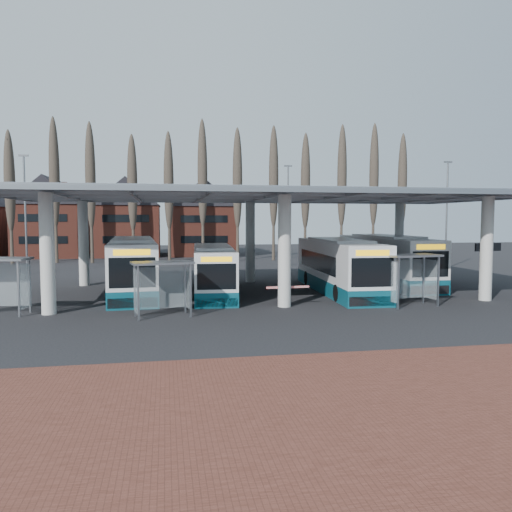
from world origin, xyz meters
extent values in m
plane|color=black|center=(0.00, 0.00, 0.00)|extent=(140.00, 140.00, 0.00)
cube|color=brown|center=(0.00, -12.00, 0.01)|extent=(70.00, 10.00, 0.03)
cylinder|color=silver|center=(-12.00, 2.50, 3.00)|extent=(0.70, 0.70, 6.00)
cylinder|color=silver|center=(-12.00, 13.50, 3.00)|extent=(0.70, 0.70, 6.00)
cylinder|color=silver|center=(0.00, 2.50, 3.00)|extent=(0.70, 0.70, 6.00)
cylinder|color=silver|center=(0.00, 13.50, 3.00)|extent=(0.70, 0.70, 6.00)
cylinder|color=silver|center=(12.00, 2.50, 3.00)|extent=(0.70, 0.70, 6.00)
cylinder|color=silver|center=(12.00, 13.50, 3.00)|extent=(0.70, 0.70, 6.00)
cube|color=gray|center=(0.00, 8.00, 6.25)|extent=(32.00, 16.00, 0.12)
cube|color=silver|center=(0.00, 8.00, 6.32)|extent=(31.50, 15.50, 0.04)
cone|color=#473D33|center=(-22.00, 33.00, 7.25)|extent=(0.36, 0.36, 14.50)
ellipsoid|color=#473D33|center=(-22.00, 33.00, 8.99)|extent=(1.10, 1.10, 11.02)
cone|color=#473D33|center=(-18.00, 33.00, 7.25)|extent=(0.36, 0.36, 14.50)
ellipsoid|color=#473D33|center=(-18.00, 33.00, 8.99)|extent=(1.10, 1.10, 11.02)
cone|color=#473D33|center=(-14.00, 33.00, 7.25)|extent=(0.36, 0.36, 14.50)
ellipsoid|color=#473D33|center=(-14.00, 33.00, 8.99)|extent=(1.10, 1.10, 11.02)
cone|color=#473D33|center=(-10.00, 33.00, 7.25)|extent=(0.36, 0.36, 14.50)
ellipsoid|color=#473D33|center=(-10.00, 33.00, 8.99)|extent=(1.10, 1.10, 11.02)
cone|color=#473D33|center=(-6.00, 33.00, 7.25)|extent=(0.36, 0.36, 14.50)
ellipsoid|color=#473D33|center=(-6.00, 33.00, 8.99)|extent=(1.10, 1.10, 11.02)
cone|color=#473D33|center=(-2.00, 33.00, 7.25)|extent=(0.36, 0.36, 14.50)
ellipsoid|color=#473D33|center=(-2.00, 33.00, 8.99)|extent=(1.10, 1.10, 11.02)
cone|color=#473D33|center=(2.00, 33.00, 7.25)|extent=(0.36, 0.36, 14.50)
ellipsoid|color=#473D33|center=(2.00, 33.00, 8.99)|extent=(1.10, 1.10, 11.02)
cone|color=#473D33|center=(6.00, 33.00, 7.25)|extent=(0.36, 0.36, 14.50)
ellipsoid|color=#473D33|center=(6.00, 33.00, 8.99)|extent=(1.10, 1.10, 11.02)
cone|color=#473D33|center=(10.00, 33.00, 7.25)|extent=(0.36, 0.36, 14.50)
ellipsoid|color=#473D33|center=(10.00, 33.00, 8.99)|extent=(1.10, 1.10, 11.02)
cone|color=#473D33|center=(14.00, 33.00, 7.25)|extent=(0.36, 0.36, 14.50)
ellipsoid|color=#473D33|center=(14.00, 33.00, 8.99)|extent=(1.10, 1.10, 11.02)
cone|color=#473D33|center=(18.00, 33.00, 7.25)|extent=(0.36, 0.36, 14.50)
ellipsoid|color=#473D33|center=(18.00, 33.00, 8.99)|extent=(1.10, 1.10, 11.02)
cone|color=#473D33|center=(22.00, 33.00, 7.25)|extent=(0.36, 0.36, 14.50)
ellipsoid|color=#473D33|center=(22.00, 33.00, 8.99)|extent=(1.10, 1.10, 11.02)
cube|color=brown|center=(-20.50, 44.00, 3.50)|extent=(8.00, 10.00, 7.00)
pyramid|color=black|center=(-20.50, 44.00, 10.50)|extent=(8.30, 10.30, 3.50)
cube|color=brown|center=(-11.00, 44.00, 3.50)|extent=(8.00, 10.00, 7.00)
pyramid|color=black|center=(-11.00, 44.00, 10.50)|extent=(8.30, 10.30, 3.50)
cube|color=brown|center=(-1.50, 44.00, 3.50)|extent=(8.00, 10.00, 7.00)
pyramid|color=black|center=(-1.50, 44.00, 10.50)|extent=(8.30, 10.30, 3.50)
cylinder|color=slate|center=(-18.00, 22.00, 5.00)|extent=(0.16, 0.16, 10.00)
cube|color=slate|center=(-18.00, 22.00, 10.10)|extent=(0.80, 0.15, 0.15)
cylinder|color=slate|center=(6.00, 26.00, 5.00)|extent=(0.16, 0.16, 10.00)
cube|color=slate|center=(6.00, 26.00, 10.10)|extent=(0.80, 0.15, 0.15)
cylinder|color=slate|center=(20.00, 20.00, 5.00)|extent=(0.16, 0.16, 10.00)
cube|color=slate|center=(20.00, 20.00, 10.10)|extent=(0.80, 0.15, 0.15)
cube|color=silver|center=(-8.34, 9.21, 1.89)|extent=(3.41, 12.75, 2.94)
cube|color=#0B4555|center=(-8.34, 9.21, 0.47)|extent=(3.44, 12.78, 0.95)
cube|color=silver|center=(-8.34, 9.21, 3.42)|extent=(2.85, 7.70, 0.19)
cube|color=black|center=(-8.37, 9.73, 2.00)|extent=(3.25, 9.23, 1.16)
cube|color=black|center=(-7.97, 2.93, 1.95)|extent=(2.36, 0.20, 1.58)
cube|color=black|center=(-8.71, 15.48, 2.00)|extent=(2.28, 0.20, 1.26)
cube|color=#F6B30D|center=(-7.97, 2.93, 3.00)|extent=(1.88, 0.16, 0.32)
cube|color=black|center=(-7.97, 2.94, 0.37)|extent=(2.55, 0.23, 0.53)
cylinder|color=black|center=(-9.32, 5.15, 0.50)|extent=(0.35, 1.03, 1.01)
cylinder|color=black|center=(-6.90, 5.29, 0.50)|extent=(0.35, 1.03, 1.01)
cylinder|color=black|center=(-9.77, 12.81, 0.50)|extent=(0.35, 1.03, 1.01)
cylinder|color=black|center=(-7.34, 12.95, 0.50)|extent=(0.35, 1.03, 1.01)
cube|color=silver|center=(-3.32, 8.01, 1.65)|extent=(2.98, 11.11, 2.56)
cube|color=#0B4555|center=(-3.32, 8.01, 0.41)|extent=(3.00, 11.13, 0.82)
cube|color=silver|center=(-3.32, 8.01, 2.98)|extent=(2.49, 6.70, 0.16)
cube|color=black|center=(-3.30, 8.47, 1.74)|extent=(2.83, 8.04, 1.01)
cube|color=black|center=(-3.64, 2.54, 1.69)|extent=(2.05, 0.18, 1.37)
cube|color=black|center=(-3.00, 13.47, 1.74)|extent=(1.98, 0.17, 1.10)
cube|color=#F6B30D|center=(-3.64, 2.54, 2.61)|extent=(1.63, 0.14, 0.27)
cube|color=black|center=(-3.64, 2.55, 0.32)|extent=(2.22, 0.20, 0.46)
cylinder|color=black|center=(-4.58, 4.60, 0.44)|extent=(0.31, 0.89, 0.88)
cylinder|color=black|center=(-2.47, 4.47, 0.44)|extent=(0.31, 0.89, 0.88)
cylinder|color=black|center=(-4.19, 11.27, 0.44)|extent=(0.31, 0.89, 0.88)
cylinder|color=black|center=(-2.08, 11.15, 0.44)|extent=(0.31, 0.89, 0.88)
cube|color=silver|center=(4.76, 7.35, 1.85)|extent=(3.26, 12.49, 2.89)
cube|color=#0B4555|center=(4.76, 7.35, 0.46)|extent=(3.28, 12.51, 0.93)
cube|color=silver|center=(4.76, 7.35, 3.35)|extent=(2.74, 7.53, 0.19)
cube|color=black|center=(4.79, 7.87, 1.96)|extent=(3.12, 9.03, 1.13)
cube|color=black|center=(4.45, 1.20, 1.91)|extent=(2.31, 0.18, 1.55)
cube|color=black|center=(5.08, 13.51, 1.96)|extent=(2.23, 0.18, 1.24)
cube|color=#F6B30D|center=(4.45, 1.20, 2.94)|extent=(1.84, 0.15, 0.31)
cube|color=black|center=(4.45, 1.21, 0.36)|extent=(2.50, 0.21, 0.52)
cylinder|color=black|center=(3.37, 3.50, 0.49)|extent=(0.34, 1.00, 0.99)
cylinder|color=black|center=(5.75, 3.38, 0.49)|extent=(0.34, 1.00, 0.99)
cylinder|color=black|center=(3.76, 11.02, 0.49)|extent=(0.34, 1.00, 0.99)
cylinder|color=black|center=(6.14, 10.90, 0.49)|extent=(0.34, 1.00, 0.99)
cube|color=silver|center=(9.72, 10.91, 1.91)|extent=(2.80, 12.76, 2.97)
cube|color=#0B4555|center=(9.72, 10.91, 0.48)|extent=(2.82, 12.78, 0.96)
cube|color=silver|center=(9.72, 10.91, 3.45)|extent=(2.49, 7.66, 0.19)
cube|color=black|center=(9.72, 11.44, 2.02)|extent=(2.82, 9.19, 1.17)
cube|color=black|center=(9.67, 4.56, 1.96)|extent=(2.38, 0.08, 1.59)
cube|color=black|center=(9.77, 17.25, 2.02)|extent=(2.30, 0.08, 1.27)
cube|color=#F6B30D|center=(9.67, 4.56, 3.03)|extent=(1.89, 0.07, 0.32)
cube|color=black|center=(9.67, 4.57, 0.37)|extent=(2.57, 0.10, 0.53)
cylinder|color=black|center=(8.46, 6.88, 0.51)|extent=(0.30, 1.02, 1.02)
cylinder|color=black|center=(10.92, 6.86, 0.51)|extent=(0.30, 1.02, 1.02)
cylinder|color=black|center=(8.52, 14.63, 0.51)|extent=(0.30, 1.02, 1.02)
cylinder|color=black|center=(10.97, 14.61, 0.51)|extent=(0.30, 1.02, 1.02)
cube|color=gray|center=(-13.23, 1.95, 1.35)|extent=(0.10, 0.10, 2.71)
cube|color=gray|center=(-13.03, 3.13, 1.35)|extent=(0.10, 0.10, 2.71)
cube|color=silver|center=(-14.30, 3.40, 1.41)|extent=(2.57, 0.47, 2.17)
cube|color=silver|center=(-13.08, 2.53, 1.41)|extent=(0.24, 1.18, 2.17)
cube|color=gray|center=(-7.53, 0.00, 1.28)|extent=(0.10, 0.10, 2.57)
cube|color=gray|center=(-5.11, 0.47, 1.28)|extent=(0.10, 0.10, 2.57)
cube|color=gray|center=(-7.75, 1.11, 1.28)|extent=(0.10, 0.10, 2.57)
cube|color=gray|center=(-5.33, 1.58, 1.28)|extent=(0.10, 0.10, 2.57)
cube|color=gray|center=(-6.43, 0.79, 2.62)|extent=(3.10, 1.96, 0.10)
cube|color=silver|center=(-6.55, 1.39, 1.33)|extent=(2.43, 0.51, 2.05)
cube|color=silver|center=(-7.69, 0.54, 1.33)|extent=(0.26, 1.12, 2.05)
cube|color=silver|center=(-5.17, 1.04, 1.33)|extent=(0.26, 1.12, 2.05)
cube|color=gray|center=(5.64, 0.62, 1.35)|extent=(0.10, 0.10, 2.70)
cube|color=gray|center=(8.18, 1.09, 1.35)|extent=(0.10, 0.10, 2.70)
cube|color=gray|center=(5.42, 1.79, 1.35)|extent=(0.10, 0.10, 2.70)
cube|color=gray|center=(7.97, 2.26, 1.35)|extent=(0.10, 0.10, 2.70)
cube|color=gray|center=(6.80, 1.44, 2.75)|extent=(3.25, 2.04, 0.11)
cube|color=silver|center=(6.68, 2.08, 1.40)|extent=(2.55, 0.52, 2.16)
cube|color=silver|center=(5.48, 1.19, 1.40)|extent=(0.26, 1.17, 2.16)
cube|color=silver|center=(8.13, 1.69, 1.40)|extent=(0.26, 1.17, 2.16)
cylinder|color=black|center=(14.54, 5.97, 1.54)|extent=(0.10, 0.10, 3.08)
cube|color=black|center=(14.54, 5.97, 2.89)|extent=(2.10, 0.48, 0.53)
cube|color=black|center=(0.23, 3.19, 0.60)|extent=(0.09, 0.09, 1.20)
cube|color=red|center=(0.23, 2.64, 1.03)|extent=(2.39, 0.20, 0.11)
camera|label=1|loc=(-6.24, -23.41, 4.67)|focal=35.00mm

